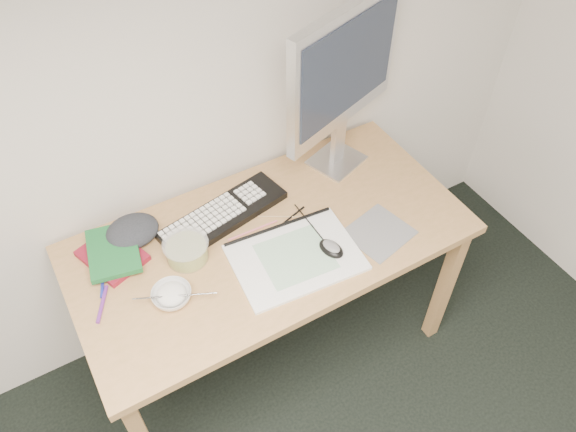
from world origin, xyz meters
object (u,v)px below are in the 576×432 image
object	(u,v)px
sketchpad	(296,257)
keyboard	(223,215)
rice_bowl	(172,296)
desk	(271,251)
monitor	(344,73)

from	to	relation	value
sketchpad	keyboard	world-z (taller)	keyboard
keyboard	rice_bowl	distance (m)	0.38
keyboard	desk	bearing A→B (deg)	-68.92
monitor	rice_bowl	size ratio (longest dim) A/B	5.13
desk	monitor	xyz separation A→B (m)	(0.42, 0.21, 0.49)
keyboard	monitor	distance (m)	0.66
desk	keyboard	xyz separation A→B (m)	(-0.10, 0.16, 0.10)
sketchpad	rice_bowl	xyz separation A→B (m)	(-0.43, 0.06, 0.01)
keyboard	monitor	bearing A→B (deg)	-5.64
monitor	rice_bowl	world-z (taller)	monitor
keyboard	monitor	size ratio (longest dim) A/B	0.74
sketchpad	keyboard	distance (m)	0.32
rice_bowl	sketchpad	bearing A→B (deg)	-7.40
desk	sketchpad	distance (m)	0.16
sketchpad	keyboard	bearing A→B (deg)	118.94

